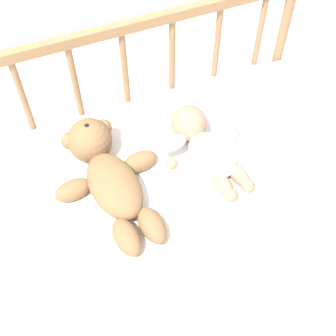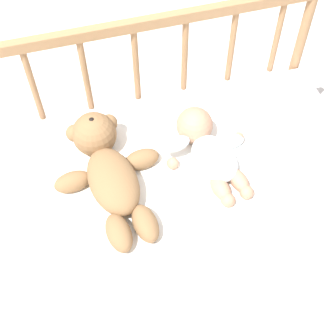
% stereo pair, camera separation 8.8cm
% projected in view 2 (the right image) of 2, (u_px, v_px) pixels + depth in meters
% --- Properties ---
extents(ground_plane, '(12.00, 12.00, 0.00)m').
position_uv_depth(ground_plane, '(168.00, 243.00, 1.82)').
color(ground_plane, silver).
extents(crib_mattress, '(1.27, 0.71, 0.43)m').
position_uv_depth(crib_mattress, '(168.00, 215.00, 1.64)').
color(crib_mattress, silver).
rests_on(crib_mattress, ground_plane).
extents(crib_rail, '(1.27, 0.04, 0.76)m').
position_uv_depth(crib_rail, '(137.00, 74.00, 1.60)').
color(crib_rail, '#997047').
rests_on(crib_rail, ground_plane).
extents(blanket, '(0.83, 0.57, 0.01)m').
position_uv_depth(blanket, '(155.00, 180.00, 1.47)').
color(blanket, white).
rests_on(blanket, crib_mattress).
extents(teddy_bear, '(0.35, 0.49, 0.15)m').
position_uv_depth(teddy_bear, '(108.00, 167.00, 1.43)').
color(teddy_bear, olive).
rests_on(teddy_bear, crib_mattress).
extents(baby, '(0.29, 0.37, 0.12)m').
position_uv_depth(baby, '(208.00, 149.00, 1.49)').
color(baby, white).
rests_on(baby, crib_mattress).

